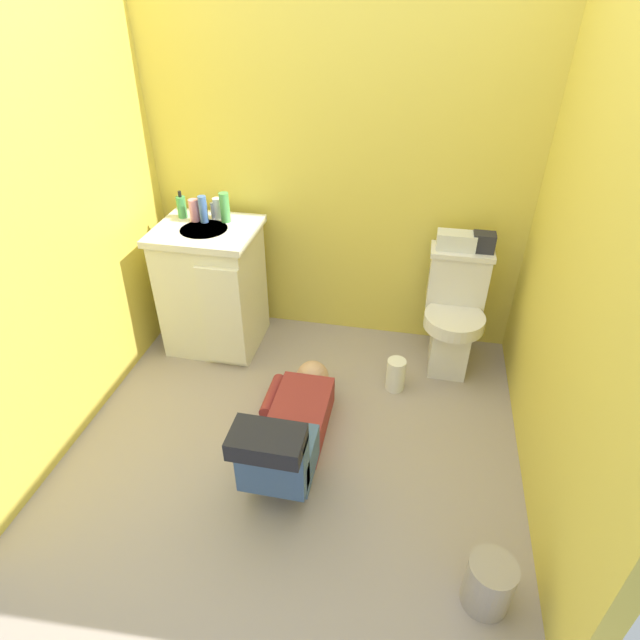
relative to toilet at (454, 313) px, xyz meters
The scene contains 17 objects.
ground_plane 1.17m from the toilet, 135.05° to the right, with size 2.80×3.08×0.04m, color #A09188.
wall_back 1.18m from the toilet, 158.74° to the left, with size 2.46×0.08×2.40m, color #DFC94B.
wall_left 2.28m from the toilet, 158.47° to the right, with size 0.08×2.08×2.40m, color #DFC94B.
wall_right 1.21m from the toilet, 62.00° to the right, with size 0.08×2.08×2.40m, color #DFC94B.
toilet is the anchor object (origin of this frame).
vanity_cabinet 1.50m from the toilet, behind, with size 0.60×0.53×0.82m.
faucet 1.58m from the toilet, behind, with size 0.02×0.02×0.10m, color silver.
person_plumber 1.24m from the toilet, 130.06° to the right, with size 0.39×1.06×0.52m.
tissue_box 0.44m from the toilet, 116.43° to the left, with size 0.22×0.11×0.10m, color silver.
toiletry_bag 0.46m from the toilet, 40.77° to the left, with size 0.12×0.09×0.11m, color #26262D.
soap_dispenser 1.77m from the toilet, behind, with size 0.06×0.06×0.17m.
bottle_pink 1.68m from the toilet, behind, with size 0.06×0.06×0.13m, color pink.
bottle_blue 1.62m from the toilet, behind, with size 0.05×0.05×0.16m, color #4269B8.
bottle_white 1.56m from the toilet, behind, with size 0.06×0.06×0.12m, color silver.
bottle_green 1.51m from the toilet, behind, with size 0.06×0.06×0.18m, color #4B9F52.
trash_can 1.54m from the toilet, 84.23° to the right, with size 0.19×0.19×0.24m, color #9F9284.
paper_towel_roll 0.51m from the toilet, 133.20° to the right, with size 0.11×0.11×0.21m, color white.
Camera 1 is at (0.51, -1.93, 2.08)m, focal length 29.13 mm.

